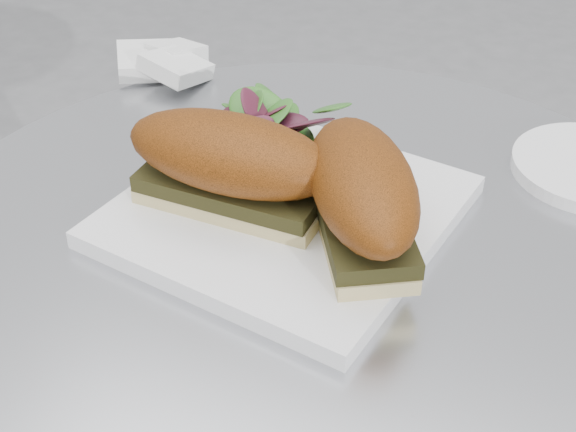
{
  "coord_description": "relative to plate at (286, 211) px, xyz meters",
  "views": [
    {
      "loc": [
        0.16,
        -0.48,
        1.14
      ],
      "look_at": [
        -0.02,
        -0.01,
        0.77
      ],
      "focal_mm": 50.0,
      "sensor_mm": 36.0,
      "label": 1
    }
  ],
  "objects": [
    {
      "name": "napkin",
      "position": [
        -0.22,
        0.21,
        0.0
      ],
      "size": [
        0.13,
        0.13,
        0.02
      ],
      "primitive_type": null,
      "rotation": [
        0.0,
        0.0,
        0.25
      ],
      "color": "white",
      "rests_on": "table"
    },
    {
      "name": "salad",
      "position": [
        -0.04,
        0.07,
        0.03
      ],
      "size": [
        0.12,
        0.12,
        0.05
      ],
      "primitive_type": null,
      "color": "#387C28",
      "rests_on": "plate"
    },
    {
      "name": "sandwich_right",
      "position": [
        0.07,
        -0.02,
        0.05
      ],
      "size": [
        0.15,
        0.19,
        0.08
      ],
      "rotation": [
        0.0,
        0.0,
        -1.08
      ],
      "color": "#D0C482",
      "rests_on": "plate"
    },
    {
      "name": "sandwich_left",
      "position": [
        -0.04,
        -0.02,
        0.05
      ],
      "size": [
        0.19,
        0.09,
        0.08
      ],
      "rotation": [
        0.0,
        0.0,
        -0.06
      ],
      "color": "#D0C482",
      "rests_on": "plate"
    },
    {
      "name": "plate",
      "position": [
        0.0,
        0.0,
        0.0
      ],
      "size": [
        0.3,
        0.3,
        0.02
      ],
      "primitive_type": "cube",
      "rotation": [
        0.0,
        0.0,
        -0.2
      ],
      "color": "white",
      "rests_on": "table"
    }
  ]
}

